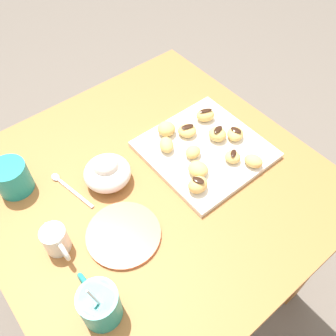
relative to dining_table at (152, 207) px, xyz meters
name	(u,v)px	position (x,y,z in m)	size (l,w,h in m)	color
ground_plane	(157,280)	(0.00, 0.00, -0.58)	(8.00, 8.00, 0.00)	#665B51
dining_table	(152,207)	(0.00, 0.00, 0.00)	(0.88, 0.88, 0.71)	#A36633
pastry_plate_square	(205,150)	(-0.01, -0.19, 0.14)	(0.32, 0.32, 0.02)	silver
coffee_mug_teal_left	(99,304)	(-0.21, 0.29, 0.18)	(0.12, 0.08, 0.15)	teal
coffee_mug_teal_right	(11,176)	(0.21, 0.29, 0.18)	(0.13, 0.09, 0.09)	teal
cream_pitcher_white	(56,240)	(-0.02, 0.29, 0.17)	(0.10, 0.06, 0.07)	silver
ice_cream_bowl	(107,172)	(0.07, 0.09, 0.17)	(0.13, 0.13, 0.09)	silver
saucer_coral_left	(124,234)	(-0.09, 0.15, 0.14)	(0.18, 0.18, 0.01)	#E5704C
loose_spoon_near_saucer	(67,186)	(0.13, 0.19, 0.14)	(0.16, 0.04, 0.01)	silver
beignet_0	(217,134)	(-0.01, -0.24, 0.17)	(0.05, 0.05, 0.04)	#E5B260
chocolate_drizzle_0	(218,129)	(-0.01, -0.24, 0.19)	(0.03, 0.02, 0.01)	black
beignet_1	(235,134)	(-0.04, -0.28, 0.16)	(0.05, 0.05, 0.03)	#E5B260
chocolate_drizzle_1	(236,130)	(-0.04, -0.28, 0.18)	(0.03, 0.02, 0.01)	black
beignet_2	(193,152)	(-0.01, -0.14, 0.16)	(0.04, 0.05, 0.03)	#E5B260
beignet_3	(166,145)	(0.05, -0.10, 0.16)	(0.04, 0.05, 0.03)	#E5B260
beignet_4	(205,115)	(0.07, -0.27, 0.17)	(0.06, 0.04, 0.03)	#E5B260
chocolate_drizzle_4	(206,111)	(0.07, -0.27, 0.18)	(0.04, 0.02, 0.01)	black
beignet_5	(198,169)	(-0.07, -0.11, 0.17)	(0.06, 0.05, 0.03)	#E5B260
beignet_6	(198,185)	(-0.11, -0.07, 0.17)	(0.05, 0.05, 0.04)	#E5B260
chocolate_drizzle_6	(198,180)	(-0.11, -0.07, 0.19)	(0.03, 0.02, 0.01)	black
beignet_7	(233,157)	(-0.10, -0.21, 0.16)	(0.04, 0.04, 0.03)	#E5B260
chocolate_drizzle_7	(233,153)	(-0.10, -0.21, 0.18)	(0.03, 0.02, 0.01)	black
beignet_8	(187,131)	(0.06, -0.18, 0.16)	(0.05, 0.05, 0.03)	#E5B260
chocolate_drizzle_8	(187,127)	(0.06, -0.18, 0.18)	(0.04, 0.02, 0.01)	black
beignet_9	(254,161)	(-0.14, -0.25, 0.16)	(0.05, 0.04, 0.03)	#E5B260
beignet_10	(166,129)	(0.10, -0.14, 0.17)	(0.05, 0.05, 0.04)	#E5B260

